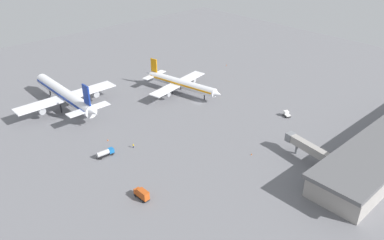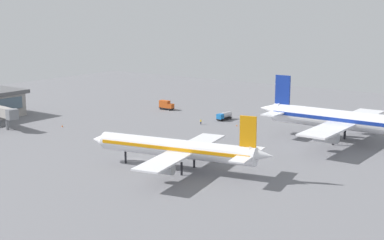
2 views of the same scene
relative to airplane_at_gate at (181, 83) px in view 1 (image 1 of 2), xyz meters
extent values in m
plane|color=slate|center=(-1.25, -13.35, -5.00)|extent=(288.00, 288.00, 0.00)
cube|color=#4C6070|center=(20.78, -82.48, -0.07)|extent=(84.21, 0.30, 3.95)
cylinder|color=white|center=(0.10, -0.50, 0.00)|extent=(11.36, 37.97, 4.17)
cone|color=white|center=(3.97, -20.31, 0.00)|extent=(4.68, 4.85, 3.96)
cone|color=white|center=(-3.78, 19.32, 0.63)|extent=(4.27, 5.75, 3.33)
cube|color=orange|center=(0.10, -0.50, 0.31)|extent=(11.15, 36.50, 0.75)
cube|color=white|center=(-0.27, 1.36, -0.42)|extent=(36.48, 12.86, 0.37)
cylinder|color=#A5A8AD|center=(9.62, 3.30, -1.87)|extent=(3.19, 5.27, 2.29)
cylinder|color=#A5A8AD|center=(-10.15, -0.57, -1.87)|extent=(3.19, 5.27, 2.29)
cube|color=white|center=(-3.18, 16.23, 0.42)|extent=(14.78, 6.09, 0.30)
cube|color=orange|center=(-3.18, 16.23, 5.42)|extent=(1.14, 3.65, 6.67)
cylinder|color=black|center=(2.64, -13.50, -3.54)|extent=(0.50, 0.50, 2.92)
cylinder|color=black|center=(2.79, 3.12, -3.54)|extent=(0.50, 0.50, 2.92)
cylinder|color=black|center=(-3.76, 1.84, -3.54)|extent=(0.50, 0.50, 2.92)
cylinder|color=white|center=(-47.52, 23.27, 1.25)|extent=(5.50, 47.40, 5.21)
cone|color=white|center=(-47.37, 48.52, 1.25)|extent=(4.98, 5.24, 4.95)
cone|color=white|center=(-47.68, -1.98, 2.04)|extent=(4.21, 6.54, 4.17)
cube|color=navy|center=(-47.52, 23.27, 1.65)|extent=(5.59, 45.51, 0.94)
cube|color=white|center=(-47.54, 20.90, 0.73)|extent=(45.05, 7.85, 0.47)
cylinder|color=#A5A8AD|center=(-60.14, 20.98, -1.09)|extent=(2.90, 6.18, 2.87)
cylinder|color=#A5A8AD|center=(-34.94, 20.82, -1.09)|extent=(2.90, 6.18, 2.87)
cube|color=white|center=(-47.65, 1.95, 1.78)|extent=(18.03, 4.35, 0.38)
cube|color=navy|center=(-47.65, 1.95, 8.03)|extent=(0.59, 4.55, 8.34)
cylinder|color=black|center=(-47.42, 39.85, -3.17)|extent=(0.63, 0.63, 3.65)
cylinder|color=black|center=(-51.71, 19.51, -3.17)|extent=(0.63, 0.63, 3.65)
cylinder|color=black|center=(-43.38, 19.46, -3.17)|extent=(0.63, 0.63, 3.65)
cube|color=black|center=(16.98, -48.98, -4.45)|extent=(3.03, 3.69, 0.30)
cube|color=white|center=(17.26, -48.34, -3.50)|extent=(2.46, 2.41, 1.60)
cube|color=#3F596B|center=(17.59, -47.60, -3.18)|extent=(1.49, 0.71, 0.90)
cube|color=white|center=(16.62, -49.81, -4.05)|extent=(2.30, 2.05, 0.50)
cylinder|color=black|center=(16.56, -47.57, -4.60)|extent=(0.60, 0.85, 0.80)
cylinder|color=black|center=(18.30, -48.34, -4.60)|extent=(0.60, 0.85, 0.80)
cylinder|color=black|center=(15.66, -49.63, -4.60)|extent=(0.60, 0.85, 0.80)
cylinder|color=black|center=(17.40, -50.39, -4.60)|extent=(0.60, 0.85, 0.80)
cube|color=black|center=(-59.79, -50.27, -4.45)|extent=(2.02, 5.64, 0.30)
cube|color=#BF4C19|center=(-59.83, -48.37, -3.50)|extent=(1.94, 1.84, 1.60)
cube|color=#3F596B|center=(-59.85, -47.56, -3.18)|extent=(1.60, 0.11, 0.90)
cube|color=#BF4C19|center=(-59.77, -51.17, -3.00)|extent=(1.98, 3.84, 2.60)
cylinder|color=black|center=(-60.78, -48.33, -4.60)|extent=(0.32, 0.81, 0.80)
cylinder|color=black|center=(-58.88, -48.29, -4.60)|extent=(0.32, 0.81, 0.80)
cylinder|color=black|center=(-60.70, -52.25, -4.60)|extent=(0.32, 0.81, 0.80)
cylinder|color=black|center=(-58.80, -52.21, -4.60)|extent=(0.32, 0.81, 0.80)
cube|color=black|center=(-55.70, -22.92, -4.45)|extent=(6.42, 2.36, 0.30)
cube|color=#1966B2|center=(-53.46, -23.09, -3.50)|extent=(1.94, 2.03, 1.60)
cube|color=#3F596B|center=(-52.65, -23.15, -3.18)|extent=(0.20, 1.60, 0.90)
cylinder|color=#B7B7BC|center=(-56.60, -22.86, -3.40)|extent=(4.62, 2.13, 1.80)
cylinder|color=black|center=(-53.43, -22.14, -4.60)|extent=(0.82, 0.36, 0.80)
cylinder|color=black|center=(-53.57, -24.03, -4.60)|extent=(0.82, 0.36, 0.80)
cylinder|color=black|center=(-57.83, -21.81, -4.60)|extent=(0.82, 0.36, 0.80)
cylinder|color=black|center=(-57.97, -23.71, -4.60)|extent=(0.82, 0.36, 0.80)
cylinder|color=#1E2338|center=(-45.17, -25.01, -4.57)|extent=(0.45, 0.45, 0.85)
cylinder|color=yellow|center=(-45.17, -25.01, -3.85)|extent=(0.54, 0.54, 0.60)
sphere|color=tan|center=(-45.17, -25.01, -3.44)|extent=(0.22, 0.22, 0.22)
cylinder|color=yellow|center=(-45.34, -25.18, -3.85)|extent=(0.10, 0.10, 0.54)
cylinder|color=yellow|center=(-45.00, -24.84, -3.85)|extent=(0.10, 0.10, 0.54)
cube|color=#9E9993|center=(-5.40, -73.66, 0.20)|extent=(5.21, 16.82, 2.80)
cylinder|color=slate|center=(-4.48, -67.91, -3.10)|extent=(0.90, 0.90, 3.80)
cube|color=slate|center=(-3.92, -64.47, 0.20)|extent=(3.46, 2.87, 3.08)
cone|color=#EA590C|center=(-16.89, -57.67, -4.70)|extent=(0.44, 0.44, 0.60)
cone|color=#EA590C|center=(43.97, 10.66, -4.70)|extent=(0.44, 0.44, 0.60)
cone|color=#EA590C|center=(-49.50, -14.34, -4.70)|extent=(0.44, 0.44, 0.60)
camera|label=1|loc=(-109.96, -126.99, 70.74)|focal=35.67mm
camera|label=2|loc=(97.47, 73.81, 30.67)|focal=52.41mm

